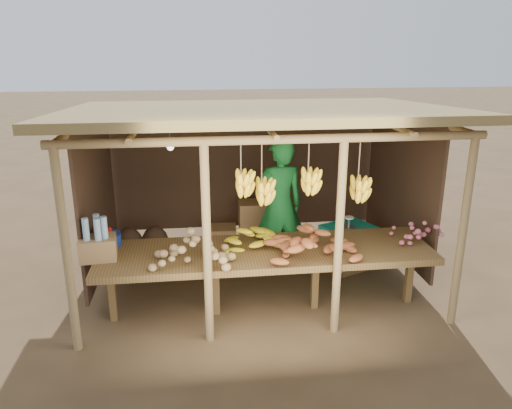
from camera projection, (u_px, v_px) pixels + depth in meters
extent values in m
plane|color=brown|center=(256.00, 276.00, 6.98)|extent=(60.00, 60.00, 0.00)
cylinder|color=#95784D|center=(66.00, 254.00, 4.98)|extent=(0.09, 0.09, 2.20)
cylinder|color=#95784D|center=(462.00, 234.00, 5.48)|extent=(0.09, 0.09, 2.20)
cylinder|color=#95784D|center=(111.00, 178.00, 7.81)|extent=(0.09, 0.09, 2.20)
cylinder|color=#95784D|center=(369.00, 169.00, 8.31)|extent=(0.09, 0.09, 2.20)
cylinder|color=#95784D|center=(207.00, 247.00, 5.14)|extent=(0.09, 0.09, 2.20)
cylinder|color=#95784D|center=(339.00, 240.00, 5.31)|extent=(0.09, 0.09, 2.20)
cylinder|color=#95784D|center=(275.00, 140.00, 4.89)|extent=(4.40, 0.09, 0.09)
cylinder|color=#95784D|center=(244.00, 104.00, 7.72)|extent=(4.40, 0.09, 0.09)
cube|color=olive|center=(256.00, 111.00, 6.28)|extent=(4.70, 3.50, 0.28)
cube|color=#442E1F|center=(244.00, 167.00, 8.01)|extent=(4.20, 0.04, 1.98)
cube|color=#442E1F|center=(97.00, 194.00, 6.55)|extent=(0.04, 2.40, 1.98)
cube|color=#442E1F|center=(400.00, 184.00, 7.05)|extent=(0.04, 2.40, 1.98)
cube|color=brown|center=(266.00, 253.00, 5.85)|extent=(3.90, 1.05, 0.08)
cube|color=brown|center=(112.00, 292.00, 5.76)|extent=(0.08, 0.08, 0.72)
cube|color=brown|center=(216.00, 286.00, 5.90)|extent=(0.08, 0.08, 0.72)
cube|color=brown|center=(315.00, 280.00, 6.05)|extent=(0.08, 0.08, 0.72)
cube|color=brown|center=(409.00, 275.00, 6.19)|extent=(0.08, 0.08, 0.72)
cylinder|color=navy|center=(104.00, 240.00, 5.95)|extent=(0.40, 0.40, 0.14)
cube|color=#9B7145|center=(98.00, 248.00, 5.56)|extent=(0.43, 0.36, 0.25)
imported|color=#1A7830|center=(279.00, 206.00, 6.92)|extent=(0.76, 0.57, 1.90)
cube|color=brown|center=(348.00, 248.00, 7.19)|extent=(0.77, 0.72, 0.56)
cube|color=#0D9584|center=(350.00, 228.00, 7.09)|extent=(0.86, 0.81, 0.06)
cube|color=#9B7145|center=(254.00, 237.00, 7.80)|extent=(0.50, 0.41, 0.39)
cube|color=#9B7145|center=(254.00, 214.00, 7.68)|extent=(0.50, 0.41, 0.39)
cube|color=#9B7145|center=(221.00, 239.00, 7.74)|extent=(0.50, 0.41, 0.39)
ellipsoid|color=#442E1F|center=(129.00, 242.00, 7.49)|extent=(0.42, 0.42, 0.57)
ellipsoid|color=#442E1F|center=(155.00, 241.00, 7.54)|extent=(0.42, 0.42, 0.57)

